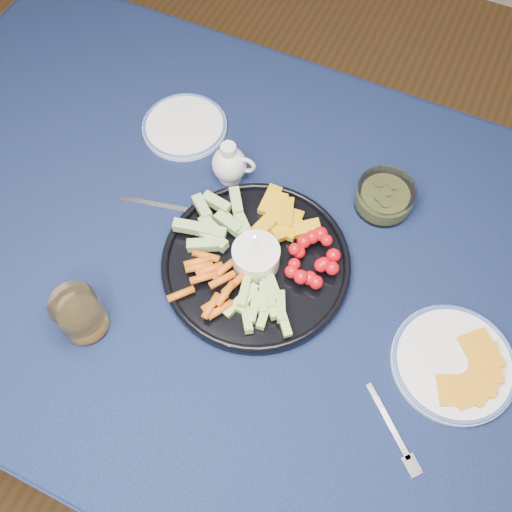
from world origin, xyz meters
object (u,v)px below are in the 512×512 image
at_px(cheese_plate, 454,362).
at_px(juice_tumbler, 81,316).
at_px(crudite_platter, 255,261).
at_px(creamer_pitcher, 230,164).
at_px(pickle_bowl, 384,198).
at_px(side_plate_extra, 185,126).
at_px(dining_table, 236,268).

xyz_separation_m(cheese_plate, juice_tumbler, (-0.63, -0.21, 0.03)).
bearing_deg(crudite_platter, creamer_pitcher, 128.84).
bearing_deg(pickle_bowl, cheese_plate, -50.01).
distance_m(creamer_pitcher, cheese_plate, 0.57).
height_order(pickle_bowl, juice_tumbler, juice_tumbler).
xyz_separation_m(creamer_pitcher, side_plate_extra, (-0.15, 0.08, -0.04)).
height_order(creamer_pitcher, juice_tumbler, same).
xyz_separation_m(dining_table, juice_tumbler, (-0.17, -0.26, 0.13)).
bearing_deg(crudite_platter, cheese_plate, -4.17).
height_order(dining_table, side_plate_extra, side_plate_extra).
xyz_separation_m(dining_table, pickle_bowl, (0.23, 0.22, 0.11)).
xyz_separation_m(crudite_platter, side_plate_extra, (-0.29, 0.24, -0.01)).
distance_m(crudite_platter, creamer_pitcher, 0.22).
height_order(crudite_platter, side_plate_extra, crudite_platter).
distance_m(crudite_platter, cheese_plate, 0.40).
bearing_deg(pickle_bowl, side_plate_extra, 179.34).
distance_m(dining_table, pickle_bowl, 0.34).
distance_m(pickle_bowl, juice_tumbler, 0.63).
relative_size(creamer_pitcher, pickle_bowl, 0.85).
bearing_deg(crudite_platter, dining_table, 159.64).
bearing_deg(dining_table, side_plate_extra, 136.11).
distance_m(dining_table, creamer_pitcher, 0.22).
relative_size(crudite_platter, juice_tumbler, 3.64).
bearing_deg(pickle_bowl, dining_table, -136.26).
height_order(crudite_platter, pickle_bowl, crudite_platter).
bearing_deg(creamer_pitcher, cheese_plate, -20.29).
relative_size(pickle_bowl, juice_tumbler, 1.18).
height_order(pickle_bowl, cheese_plate, pickle_bowl).
xyz_separation_m(juice_tumbler, side_plate_extra, (-0.06, 0.49, -0.04)).
distance_m(creamer_pitcher, pickle_bowl, 0.32).
bearing_deg(cheese_plate, dining_table, 173.84).
bearing_deg(creamer_pitcher, pickle_bowl, 12.58).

